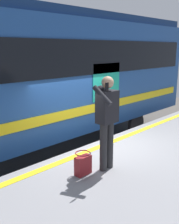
# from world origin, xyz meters

# --- Properties ---
(ground_plane) EXTENTS (24.83, 24.83, 0.00)m
(ground_plane) POSITION_xyz_m (0.00, 0.00, 0.00)
(ground_plane) COLOR #4C4742
(platform) EXTENTS (13.17, 3.68, 1.03)m
(platform) POSITION_xyz_m (0.00, 1.84, 0.52)
(platform) COLOR gray
(platform) RESTS_ON ground
(safety_line) EXTENTS (12.91, 0.16, 0.01)m
(safety_line) POSITION_xyz_m (0.00, 0.30, 1.03)
(safety_line) COLOR yellow
(safety_line) RESTS_ON platform
(track_rail_near) EXTENTS (17.12, 0.08, 0.16)m
(track_rail_near) POSITION_xyz_m (0.00, -1.56, 0.08)
(track_rail_near) COLOR slate
(track_rail_near) RESTS_ON ground
(track_rail_far) EXTENTS (17.12, 0.08, 0.16)m
(track_rail_far) POSITION_xyz_m (0.00, -2.99, 0.08)
(track_rail_far) COLOR slate
(track_rail_far) RESTS_ON ground
(train_carriage) EXTENTS (13.86, 3.09, 4.12)m
(train_carriage) POSITION_xyz_m (1.07, -2.27, 2.60)
(train_carriage) COLOR #1E478C
(train_carriage) RESTS_ON ground
(passenger) EXTENTS (0.57, 0.55, 1.77)m
(passenger) POSITION_xyz_m (0.82, 1.14, 2.08)
(passenger) COLOR #262628
(passenger) RESTS_ON platform
(handbag) EXTENTS (0.31, 0.29, 0.42)m
(handbag) POSITION_xyz_m (1.30, 1.00, 1.23)
(handbag) COLOR maroon
(handbag) RESTS_ON platform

